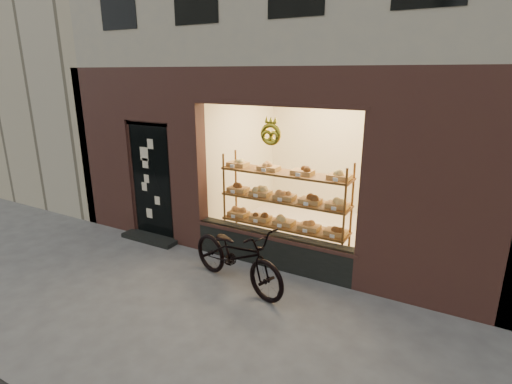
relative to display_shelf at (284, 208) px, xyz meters
The scene contains 4 objects.
ground 2.73m from the display_shelf, 100.01° to the right, with size 90.00×90.00×0.00m, color #4C4C4C.
neighbor_left 11.09m from the display_shelf, 163.64° to the left, with size 12.00×7.00×9.00m, color tan.
display_shelf is the anchor object (origin of this frame).
bicycle 1.31m from the display_shelf, 97.24° to the right, with size 0.64×1.82×0.96m, color black.
Camera 1 is at (3.10, -3.15, 3.02)m, focal length 28.00 mm.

